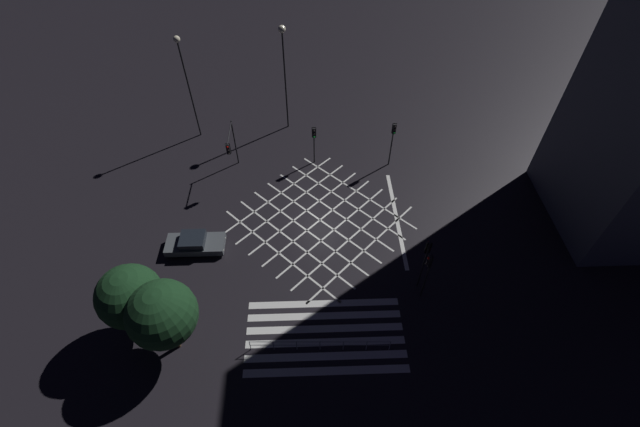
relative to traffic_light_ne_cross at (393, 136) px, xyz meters
The scene contains 13 objects.
ground_plane 9.34m from the traffic_light_ne_cross, 134.83° to the right, with size 200.00×200.00×0.00m, color black.
road_markings 13.12m from the traffic_light_ne_cross, 117.55° to the right, with size 14.76×19.48×0.01m.
traffic_light_ne_cross is the anchor object (origin of this frame).
traffic_light_se_main 13.17m from the traffic_light_ne_cross, 89.12° to the right, with size 0.39×0.36×4.36m.
traffic_light_nw_cross 13.18m from the traffic_light_ne_cross, behind, with size 0.36×3.12×4.44m.
traffic_light_se_cross 12.32m from the traffic_light_ne_cross, 89.04° to the right, with size 0.36×0.39×4.57m.
traffic_light_median_north 6.52m from the traffic_light_ne_cross, behind, with size 0.36×0.39×3.75m.
street_lamp_east 11.47m from the traffic_light_ne_cross, 146.36° to the left, with size 0.62×0.62×9.75m.
street_lamp_west 18.14m from the traffic_light_ne_cross, 164.14° to the left, with size 0.55×0.55×9.51m.
street_tree_near 22.23m from the traffic_light_ne_cross, 132.99° to the right, with size 3.90×3.90×5.85m.
street_tree_far 22.86m from the traffic_light_ne_cross, 139.35° to the right, with size 3.76×3.76×5.50m.
waiting_car 17.80m from the traffic_light_ne_cross, 150.39° to the right, with size 4.21×1.81×1.24m.
pedestrian_railing 18.15m from the traffic_light_ne_cross, 111.38° to the right, with size 8.43×0.32×1.05m.
Camera 1 is at (-0.71, -21.85, 24.78)m, focal length 24.00 mm.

